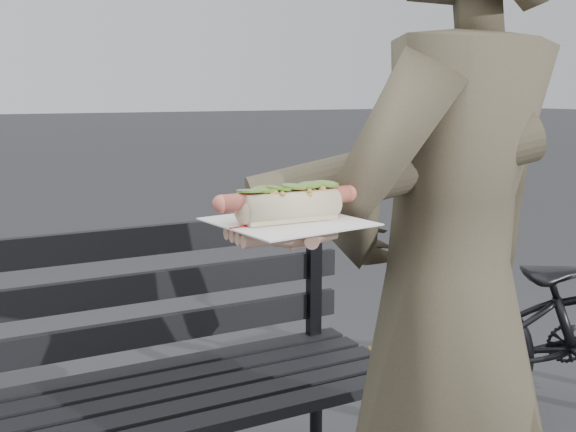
# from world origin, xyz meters

# --- Properties ---
(park_bench) EXTENTS (1.50, 0.44, 0.88)m
(park_bench) POSITION_xyz_m (-0.06, 0.87, 0.52)
(park_bench) COLOR black
(park_bench) RESTS_ON ground
(person) EXTENTS (0.69, 0.55, 1.66)m
(person) POSITION_xyz_m (0.42, 0.16, 0.83)
(person) COLOR #463E2E
(person) RESTS_ON ground
(held_hotdog) EXTENTS (0.62, 0.30, 0.20)m
(held_hotdog) POSITION_xyz_m (0.23, 0.13, 1.09)
(held_hotdog) COLOR #463E2E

